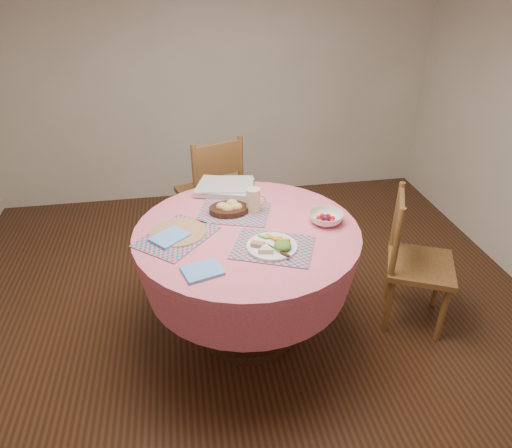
# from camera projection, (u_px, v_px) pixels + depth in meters

# --- Properties ---
(ground) EXTENTS (4.00, 4.00, 0.00)m
(ground) POSITION_uv_depth(u_px,v_px,m) (248.00, 332.00, 2.87)
(ground) COLOR #331C0F
(ground) RESTS_ON ground
(room_envelope) EXTENTS (4.01, 4.01, 2.71)m
(room_envelope) POSITION_uv_depth(u_px,v_px,m) (245.00, 41.00, 2.00)
(room_envelope) COLOR silver
(room_envelope) RESTS_ON ground
(dining_table) EXTENTS (1.24, 1.24, 0.75)m
(dining_table) POSITION_uv_depth(u_px,v_px,m) (247.00, 259.00, 2.58)
(dining_table) COLOR pink
(dining_table) RESTS_ON ground
(chair_right) EXTENTS (0.52, 0.53, 0.87)m
(chair_right) POSITION_uv_depth(u_px,v_px,m) (413.00, 259.00, 2.76)
(chair_right) COLOR brown
(chair_right) RESTS_ON ground
(chair_back) EXTENTS (0.55, 0.54, 0.94)m
(chair_back) POSITION_uv_depth(u_px,v_px,m) (212.00, 191.00, 3.48)
(chair_back) COLOR brown
(chair_back) RESTS_ON ground
(placemat_front) EXTENTS (0.48, 0.43, 0.01)m
(placemat_front) POSITION_uv_depth(u_px,v_px,m) (273.00, 247.00, 2.33)
(placemat_front) COLOR #13676F
(placemat_front) RESTS_ON dining_table
(placemat_left) EXTENTS (0.49, 0.50, 0.01)m
(placemat_left) POSITION_uv_depth(u_px,v_px,m) (177.00, 237.00, 2.42)
(placemat_left) COLOR #13676F
(placemat_left) RESTS_ON dining_table
(placemat_back) EXTENTS (0.47, 0.41, 0.01)m
(placemat_back) POSITION_uv_depth(u_px,v_px,m) (234.00, 212.00, 2.65)
(placemat_back) COLOR #13676F
(placemat_back) RESTS_ON dining_table
(wicker_trivet) EXTENTS (0.30, 0.30, 0.01)m
(wicker_trivet) POSITION_uv_depth(u_px,v_px,m) (178.00, 232.00, 2.45)
(wicker_trivet) COLOR #946440
(wicker_trivet) RESTS_ON dining_table
(napkin_near) EXTENTS (0.21, 0.19, 0.01)m
(napkin_near) POSITION_uv_depth(u_px,v_px,m) (202.00, 271.00, 2.15)
(napkin_near) COLOR #619FFA
(napkin_near) RESTS_ON dining_table
(napkin_far) EXTENTS (0.23, 0.22, 0.01)m
(napkin_far) POSITION_uv_depth(u_px,v_px,m) (170.00, 237.00, 2.39)
(napkin_far) COLOR #619FFA
(napkin_far) RESTS_ON placemat_left
(dinner_plate) EXTENTS (0.26, 0.26, 0.05)m
(dinner_plate) POSITION_uv_depth(u_px,v_px,m) (274.00, 245.00, 2.31)
(dinner_plate) COLOR white
(dinner_plate) RESTS_ON placemat_front
(bread_bowl) EXTENTS (0.23, 0.23, 0.08)m
(bread_bowl) POSITION_uv_depth(u_px,v_px,m) (229.00, 208.00, 2.63)
(bread_bowl) COLOR black
(bread_bowl) RESTS_ON placemat_back
(latte_mug) EXTENTS (0.12, 0.08, 0.14)m
(latte_mug) POSITION_uv_depth(u_px,v_px,m) (254.00, 200.00, 2.62)
(latte_mug) COLOR beige
(latte_mug) RESTS_ON placemat_back
(fruit_bowl) EXTENTS (0.24, 0.24, 0.06)m
(fruit_bowl) POSITION_uv_depth(u_px,v_px,m) (326.00, 218.00, 2.54)
(fruit_bowl) COLOR white
(fruit_bowl) RESTS_ON dining_table
(newspaper_stack) EXTENTS (0.41, 0.36, 0.04)m
(newspaper_stack) POSITION_uv_depth(u_px,v_px,m) (225.00, 187.00, 2.88)
(newspaper_stack) COLOR silver
(newspaper_stack) RESTS_ON dining_table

